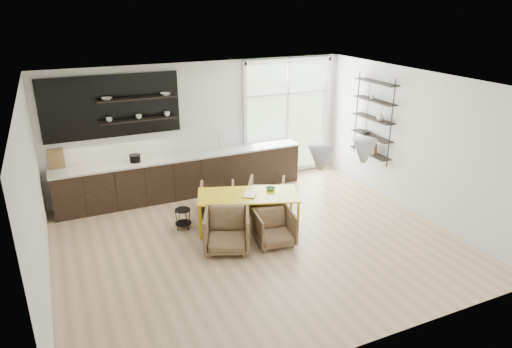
% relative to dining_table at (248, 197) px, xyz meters
% --- Properties ---
extents(room, '(7.02, 6.01, 2.91)m').
position_rel_dining_table_xyz_m(room, '(0.50, 0.50, 0.82)').
color(room, '#D2AC88').
rests_on(room, ground).
extents(kitchen_run, '(5.54, 0.69, 2.75)m').
position_rel_dining_table_xyz_m(kitchen_run, '(-0.77, 2.09, -0.05)').
color(kitchen_run, black).
rests_on(kitchen_run, ground).
extents(right_shelving, '(0.26, 1.22, 1.90)m').
position_rel_dining_table_xyz_m(right_shelving, '(3.28, 0.58, 1.01)').
color(right_shelving, black).
rests_on(right_shelving, ground).
extents(dining_table, '(2.07, 1.43, 0.69)m').
position_rel_dining_table_xyz_m(dining_table, '(0.00, 0.00, 0.00)').
color(dining_table, '#D6BB0A').
rests_on(dining_table, ground).
extents(armchair_back_left, '(0.90, 0.91, 0.65)m').
position_rel_dining_table_xyz_m(armchair_back_left, '(-0.33, 0.81, -0.32)').
color(armchair_back_left, brown).
rests_on(armchair_back_left, ground).
extents(armchair_back_right, '(1.01, 1.02, 0.69)m').
position_rel_dining_table_xyz_m(armchair_back_right, '(0.67, 0.56, -0.30)').
color(armchair_back_right, brown).
rests_on(armchair_back_right, ground).
extents(armchair_front_left, '(1.02, 1.03, 0.73)m').
position_rel_dining_table_xyz_m(armchair_front_left, '(-0.67, -0.62, -0.28)').
color(armchair_front_left, brown).
rests_on(armchair_front_left, ground).
extents(armchair_front_right, '(0.76, 0.77, 0.62)m').
position_rel_dining_table_xyz_m(armchair_front_right, '(0.18, -0.78, -0.33)').
color(armchair_front_right, brown).
rests_on(armchair_front_right, ground).
extents(wire_stool, '(0.32, 0.32, 0.40)m').
position_rel_dining_table_xyz_m(wire_stool, '(-1.16, 0.47, -0.39)').
color(wire_stool, black).
rests_on(wire_stool, ground).
extents(table_book, '(0.36, 0.37, 0.03)m').
position_rel_dining_table_xyz_m(table_book, '(-0.07, 0.01, 0.06)').
color(table_book, white).
rests_on(table_book, dining_table).
extents(table_bowl, '(0.24, 0.24, 0.06)m').
position_rel_dining_table_xyz_m(table_bowl, '(0.48, 0.01, 0.08)').
color(table_bowl, '#467A47').
rests_on(table_bowl, dining_table).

